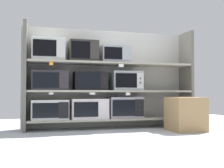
{
  "coord_description": "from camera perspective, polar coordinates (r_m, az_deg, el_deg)",
  "views": [
    {
      "loc": [
        -1.14,
        -4.23,
        0.55
      ],
      "look_at": [
        0.0,
        0.0,
        0.7
      ],
      "focal_mm": 44.26,
      "sensor_mm": 36.0,
      "label": 1
    }
  ],
  "objects": [
    {
      "name": "upright_left",
      "position": [
        4.24,
        -17.54,
        1.51
      ],
      "size": [
        0.05,
        0.42,
        1.59
      ],
      "primitive_type": "cube",
      "color": "#68645B",
      "rests_on": "ground"
    },
    {
      "name": "back_panel",
      "position": [
        4.6,
        -0.74,
        1.15
      ],
      "size": [
        2.78,
        0.04,
        1.59
      ],
      "primitive_type": "cube",
      "color": "#B2B2AD",
      "rests_on": "ground"
    },
    {
      "name": "microwave_0",
      "position": [
        4.23,
        -12.7,
        -5.2
      ],
      "size": [
        0.54,
        0.36,
        0.29
      ],
      "color": "silver",
      "rests_on": "shelf_0"
    },
    {
      "name": "microwave_1",
      "position": [
        4.3,
        -4.82,
        -5.09
      ],
      "size": [
        0.56,
        0.42,
        0.31
      ],
      "color": "silver",
      "rests_on": "shelf_0"
    },
    {
      "name": "microwave_5",
      "position": [
        4.44,
        2.87,
        0.63
      ],
      "size": [
        0.48,
        0.39,
        0.3
      ],
      "color": "#9DA3A5",
      "rests_on": "shelf_1"
    },
    {
      "name": "ground",
      "position": [
        3.47,
        4.4,
        -11.21
      ],
      "size": [
        6.58,
        6.0,
        0.02
      ],
      "primitive_type": "cube",
      "color": "#B2B7BC"
    },
    {
      "name": "microwave_6",
      "position": [
        4.27,
        -13.02,
        6.91
      ],
      "size": [
        0.48,
        0.35,
        0.33
      ],
      "color": "silver",
      "rests_on": "shelf_2"
    },
    {
      "name": "microwave_3",
      "position": [
        4.23,
        -12.71,
        0.7
      ],
      "size": [
        0.53,
        0.36,
        0.29
      ],
      "color": "#312C31",
      "rests_on": "shelf_1"
    },
    {
      "name": "upright_right",
      "position": [
        4.9,
        15.11,
        1.04
      ],
      "size": [
        0.05,
        0.42,
        1.59
      ],
      "primitive_type": "cube",
      "color": "#68645B",
      "rests_on": "ground"
    },
    {
      "name": "shipping_carton",
      "position": [
        4.21,
        14.94,
        -6.0
      ],
      "size": [
        0.47,
        0.47,
        0.49
      ],
      "primitive_type": "cube",
      "color": "tan",
      "rests_on": "ground"
    },
    {
      "name": "shelf_0",
      "position": [
        4.4,
        -0.0,
        -7.22
      ],
      "size": [
        2.58,
        0.42,
        0.03
      ],
      "primitive_type": "cube",
      "color": "#ADA899",
      "rests_on": "ground"
    },
    {
      "name": "microwave_7",
      "position": [
        4.32,
        -6.02,
        6.66
      ],
      "size": [
        0.44,
        0.38,
        0.32
      ],
      "color": "#322F2C",
      "rests_on": "shelf_2"
    },
    {
      "name": "price_tag_2",
      "position": [
        4.23,
        3.31,
        -2.05
      ],
      "size": [
        0.07,
        0.0,
        0.04
      ],
      "primitive_type": "cube",
      "color": "white"
    },
    {
      "name": "microwave_4",
      "position": [
        4.3,
        -4.56,
        0.61
      ],
      "size": [
        0.5,
        0.36,
        0.29
      ],
      "color": "black",
      "rests_on": "shelf_1"
    },
    {
      "name": "shelf_2",
      "position": [
        4.4,
        -0.0,
        4.21
      ],
      "size": [
        2.58,
        0.42,
        0.03
      ],
      "primitive_type": "cube",
      "color": "#ADA899"
    },
    {
      "name": "price_tag_1",
      "position": [
        4.09,
        -4.05,
        -1.97
      ],
      "size": [
        0.09,
        0.0,
        0.03
      ],
      "primitive_type": "cube",
      "color": "white"
    },
    {
      "name": "price_tag_4",
      "position": [
        4.22,
        1.91,
        3.86
      ],
      "size": [
        0.08,
        0.0,
        0.05
      ],
      "primitive_type": "cube",
      "color": "white"
    },
    {
      "name": "shelf_1",
      "position": [
        4.38,
        -0.0,
        -1.5
      ],
      "size": [
        2.58,
        0.42,
        0.03
      ],
      "primitive_type": "cube",
      "color": "#ADA899"
    },
    {
      "name": "microwave_2",
      "position": [
        4.44,
        2.67,
        -4.84
      ],
      "size": [
        0.54,
        0.36,
        0.33
      ],
      "color": "#A59DAB",
      "rests_on": "shelf_0"
    },
    {
      "name": "price_tag_3",
      "position": [
        4.04,
        -12.44,
        4.16
      ],
      "size": [
        0.06,
        0.0,
        0.05
      ],
      "primitive_type": "cube",
      "color": "orange"
    },
    {
      "name": "microwave_8",
      "position": [
        4.43,
        0.55,
        6.07
      ],
      "size": [
        0.45,
        0.34,
        0.26
      ],
      "color": "#A2A6AE",
      "rests_on": "shelf_2"
    },
    {
      "name": "price_tag_0",
      "position": [
        4.02,
        -12.46,
        -1.93
      ],
      "size": [
        0.06,
        0.0,
        0.03
      ],
      "primitive_type": "cube",
      "color": "white"
    }
  ]
}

